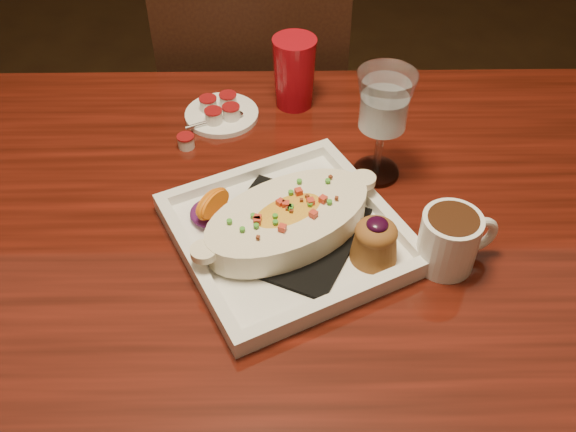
{
  "coord_description": "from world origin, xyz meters",
  "views": [
    {
      "loc": [
        0.06,
        -0.68,
        1.44
      ],
      "look_at": [
        0.07,
        0.01,
        0.77
      ],
      "focal_mm": 40.0,
      "sensor_mm": 36.0,
      "label": 1
    }
  ],
  "objects_px": {
    "chair_far": "(257,118)",
    "goblet": "(384,107)",
    "red_tumbler": "(294,73)",
    "plate": "(293,227)",
    "table": "(246,272)",
    "coffee_mug": "(451,239)",
    "saucer": "(221,113)"
  },
  "relations": [
    {
      "from": "red_tumbler",
      "to": "plate",
      "type": "bearing_deg",
      "value": -91.47
    },
    {
      "from": "goblet",
      "to": "coffee_mug",
      "type": "bearing_deg",
      "value": -68.47
    },
    {
      "from": "goblet",
      "to": "saucer",
      "type": "xyz_separation_m",
      "value": [
        -0.27,
        0.16,
        -0.12
      ]
    },
    {
      "from": "saucer",
      "to": "coffee_mug",
      "type": "bearing_deg",
      "value": -46.16
    },
    {
      "from": "coffee_mug",
      "to": "red_tumbler",
      "type": "bearing_deg",
      "value": 102.38
    },
    {
      "from": "plate",
      "to": "coffee_mug",
      "type": "height_order",
      "value": "coffee_mug"
    },
    {
      "from": "table",
      "to": "red_tumbler",
      "type": "relative_size",
      "value": 11.26
    },
    {
      "from": "saucer",
      "to": "red_tumbler",
      "type": "bearing_deg",
      "value": 18.27
    },
    {
      "from": "coffee_mug",
      "to": "goblet",
      "type": "relative_size",
      "value": 0.62
    },
    {
      "from": "chair_far",
      "to": "goblet",
      "type": "distance_m",
      "value": 0.66
    },
    {
      "from": "chair_far",
      "to": "plate",
      "type": "bearing_deg",
      "value": 96.51
    },
    {
      "from": "saucer",
      "to": "red_tumbler",
      "type": "distance_m",
      "value": 0.15
    },
    {
      "from": "goblet",
      "to": "red_tumbler",
      "type": "bearing_deg",
      "value": 122.51
    },
    {
      "from": "chair_far",
      "to": "saucer",
      "type": "distance_m",
      "value": 0.43
    },
    {
      "from": "table",
      "to": "plate",
      "type": "distance_m",
      "value": 0.15
    },
    {
      "from": "goblet",
      "to": "red_tumbler",
      "type": "xyz_separation_m",
      "value": [
        -0.13,
        0.21,
        -0.06
      ]
    },
    {
      "from": "goblet",
      "to": "chair_far",
      "type": "bearing_deg",
      "value": 113.25
    },
    {
      "from": "chair_far",
      "to": "goblet",
      "type": "bearing_deg",
      "value": 113.25
    },
    {
      "from": "coffee_mug",
      "to": "red_tumbler",
      "type": "distance_m",
      "value": 0.45
    },
    {
      "from": "chair_far",
      "to": "plate",
      "type": "distance_m",
      "value": 0.71
    },
    {
      "from": "plate",
      "to": "table",
      "type": "bearing_deg",
      "value": 135.72
    },
    {
      "from": "table",
      "to": "chair_far",
      "type": "relative_size",
      "value": 1.61
    },
    {
      "from": "coffee_mug",
      "to": "plate",
      "type": "bearing_deg",
      "value": 153.53
    },
    {
      "from": "chair_far",
      "to": "red_tumbler",
      "type": "height_order",
      "value": "chair_far"
    },
    {
      "from": "coffee_mug",
      "to": "saucer",
      "type": "relative_size",
      "value": 0.87
    },
    {
      "from": "red_tumbler",
      "to": "saucer",
      "type": "bearing_deg",
      "value": -161.73
    },
    {
      "from": "goblet",
      "to": "table",
      "type": "bearing_deg",
      "value": -149.03
    },
    {
      "from": "table",
      "to": "goblet",
      "type": "distance_m",
      "value": 0.34
    },
    {
      "from": "plate",
      "to": "coffee_mug",
      "type": "relative_size",
      "value": 3.54
    },
    {
      "from": "coffee_mug",
      "to": "saucer",
      "type": "height_order",
      "value": "coffee_mug"
    },
    {
      "from": "plate",
      "to": "chair_far",
      "type": "bearing_deg",
      "value": 69.92
    },
    {
      "from": "chair_far",
      "to": "plate",
      "type": "xyz_separation_m",
      "value": [
        0.07,
        -0.65,
        0.27
      ]
    }
  ]
}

